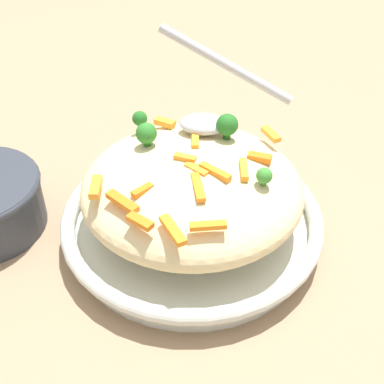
% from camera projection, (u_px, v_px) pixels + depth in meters
% --- Properties ---
extents(ground_plane, '(2.40, 2.40, 0.00)m').
position_uv_depth(ground_plane, '(192.00, 235.00, 0.64)').
color(ground_plane, '#9E7F60').
extents(serving_bowl, '(0.31, 0.31, 0.04)m').
position_uv_depth(serving_bowl, '(192.00, 222.00, 0.63)').
color(serving_bowl, silver).
rests_on(serving_bowl, ground_plane).
extents(pasta_mound, '(0.25, 0.24, 0.08)m').
position_uv_depth(pasta_mound, '(192.00, 189.00, 0.59)').
color(pasta_mound, beige).
rests_on(pasta_mound, serving_bowl).
extents(carrot_piece_0, '(0.03, 0.02, 0.01)m').
position_uv_depth(carrot_piece_0, '(203.00, 122.00, 0.63)').
color(carrot_piece_0, orange).
rests_on(carrot_piece_0, pasta_mound).
extents(carrot_piece_1, '(0.03, 0.01, 0.01)m').
position_uv_depth(carrot_piece_1, '(185.00, 158.00, 0.57)').
color(carrot_piece_1, orange).
rests_on(carrot_piece_1, pasta_mound).
extents(carrot_piece_2, '(0.01, 0.04, 0.01)m').
position_uv_depth(carrot_piece_2, '(198.00, 139.00, 0.60)').
color(carrot_piece_2, orange).
rests_on(carrot_piece_2, pasta_mound).
extents(carrot_piece_3, '(0.02, 0.03, 0.01)m').
position_uv_depth(carrot_piece_3, '(271.00, 134.00, 0.62)').
color(carrot_piece_3, orange).
rests_on(carrot_piece_3, pasta_mound).
extents(carrot_piece_4, '(0.03, 0.02, 0.01)m').
position_uv_depth(carrot_piece_4, '(165.00, 122.00, 0.63)').
color(carrot_piece_4, orange).
rests_on(carrot_piece_4, pasta_mound).
extents(carrot_piece_5, '(0.03, 0.02, 0.01)m').
position_uv_depth(carrot_piece_5, '(260.00, 158.00, 0.58)').
color(carrot_piece_5, orange).
rests_on(carrot_piece_5, pasta_mound).
extents(carrot_piece_6, '(0.04, 0.03, 0.01)m').
position_uv_depth(carrot_piece_6, '(122.00, 202.00, 0.52)').
color(carrot_piece_6, orange).
rests_on(carrot_piece_6, pasta_mound).
extents(carrot_piece_7, '(0.03, 0.02, 0.01)m').
position_uv_depth(carrot_piece_7, '(197.00, 169.00, 0.56)').
color(carrot_piece_7, orange).
rests_on(carrot_piece_7, pasta_mound).
extents(carrot_piece_8, '(0.04, 0.01, 0.01)m').
position_uv_depth(carrot_piece_8, '(208.00, 226.00, 0.50)').
color(carrot_piece_8, orange).
rests_on(carrot_piece_8, pasta_mound).
extents(carrot_piece_9, '(0.02, 0.04, 0.01)m').
position_uv_depth(carrot_piece_9, '(198.00, 187.00, 0.54)').
color(carrot_piece_9, orange).
rests_on(carrot_piece_9, pasta_mound).
extents(carrot_piece_10, '(0.01, 0.03, 0.01)m').
position_uv_depth(carrot_piece_10, '(96.00, 187.00, 0.54)').
color(carrot_piece_10, orange).
rests_on(carrot_piece_10, pasta_mound).
extents(carrot_piece_11, '(0.04, 0.03, 0.01)m').
position_uv_depth(carrot_piece_11, '(215.00, 172.00, 0.55)').
color(carrot_piece_11, orange).
rests_on(carrot_piece_11, pasta_mound).
extents(carrot_piece_12, '(0.01, 0.03, 0.01)m').
position_uv_depth(carrot_piece_12, '(244.00, 170.00, 0.56)').
color(carrot_piece_12, orange).
rests_on(carrot_piece_12, pasta_mound).
extents(carrot_piece_13, '(0.02, 0.02, 0.01)m').
position_uv_depth(carrot_piece_13, '(142.00, 190.00, 0.54)').
color(carrot_piece_13, orange).
rests_on(carrot_piece_13, pasta_mound).
extents(carrot_piece_14, '(0.03, 0.02, 0.01)m').
position_uv_depth(carrot_piece_14, '(140.00, 221.00, 0.50)').
color(carrot_piece_14, orange).
rests_on(carrot_piece_14, pasta_mound).
extents(carrot_piece_15, '(0.03, 0.04, 0.01)m').
position_uv_depth(carrot_piece_15, '(173.00, 230.00, 0.49)').
color(carrot_piece_15, orange).
rests_on(carrot_piece_15, pasta_mound).
extents(broccoli_floret_0, '(0.02, 0.02, 0.02)m').
position_uv_depth(broccoli_floret_0, '(140.00, 119.00, 0.63)').
color(broccoli_floret_0, '#205B1C').
rests_on(broccoli_floret_0, pasta_mound).
extents(broccoli_floret_1, '(0.02, 0.02, 0.02)m').
position_uv_depth(broccoli_floret_1, '(264.00, 176.00, 0.54)').
color(broccoli_floret_1, '#377928').
rests_on(broccoli_floret_1, pasta_mound).
extents(broccoli_floret_2, '(0.02, 0.02, 0.03)m').
position_uv_depth(broccoli_floret_2, '(146.00, 134.00, 0.59)').
color(broccoli_floret_2, '#296820').
rests_on(broccoli_floret_2, pasta_mound).
extents(broccoli_floret_3, '(0.03, 0.03, 0.03)m').
position_uv_depth(broccoli_floret_3, '(227.00, 125.00, 0.60)').
color(broccoli_floret_3, '#205B1C').
rests_on(broccoli_floret_3, pasta_mound).
extents(serving_spoon, '(0.17, 0.13, 0.09)m').
position_uv_depth(serving_spoon, '(213.00, 99.00, 0.63)').
color(serving_spoon, '#B7B7BC').
rests_on(serving_spoon, pasta_mound).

